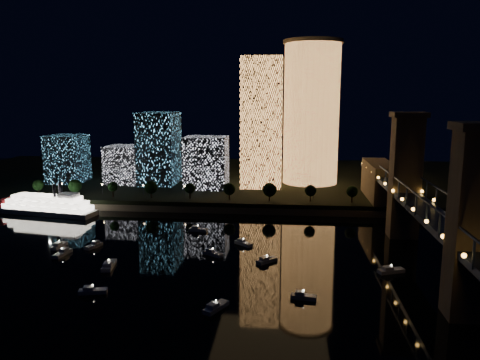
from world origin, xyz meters
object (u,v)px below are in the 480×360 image
object	(u,v)px
tower_cylindrical	(311,113)
tower_rectangular	(262,123)
riverboat	(43,205)
truss_bridge	(441,230)

from	to	relation	value
tower_cylindrical	tower_rectangular	size ratio (longest dim) A/B	1.14
tower_cylindrical	riverboat	distance (m)	153.28
tower_rectangular	truss_bridge	size ratio (longest dim) A/B	0.27
tower_cylindrical	riverboat	bearing A→B (deg)	-152.07
tower_rectangular	riverboat	xyz separation A→B (m)	(-102.02, -55.43, -37.08)
tower_cylindrical	riverboat	world-z (taller)	tower_cylindrical
tower_rectangular	riverboat	world-z (taller)	tower_rectangular
truss_bridge	riverboat	world-z (taller)	truss_bridge
riverboat	tower_rectangular	bearing A→B (deg)	28.52
tower_cylindrical	riverboat	size ratio (longest dim) A/B	1.55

